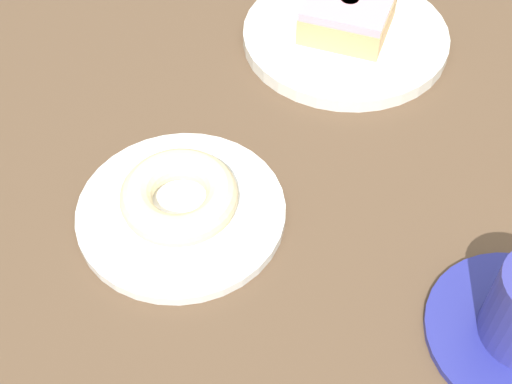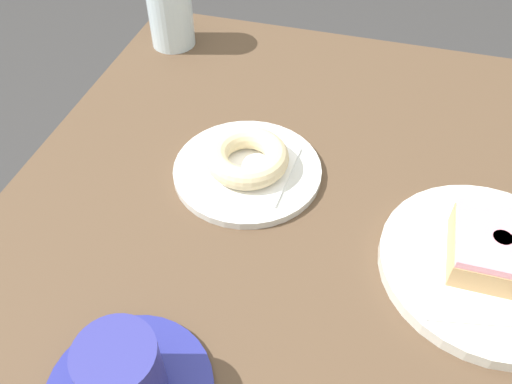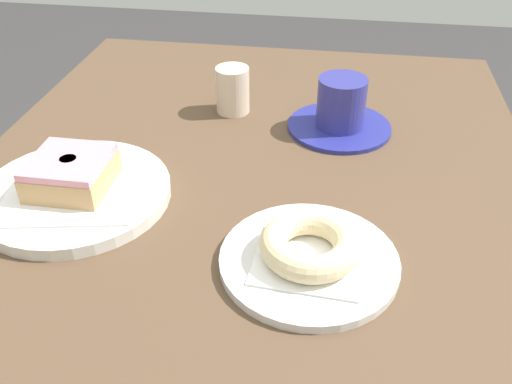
{
  "view_description": "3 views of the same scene",
  "coord_description": "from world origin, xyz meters",
  "views": [
    {
      "loc": [
        -0.08,
        0.44,
        1.24
      ],
      "look_at": [
        0.06,
        0.07,
        0.76
      ],
      "focal_mm": 49.04,
      "sensor_mm": 36.0,
      "label": 1
    },
    {
      "loc": [
        -0.34,
        -0.05,
        1.21
      ],
      "look_at": [
        0.05,
        0.06,
        0.78
      ],
      "focal_mm": 36.6,
      "sensor_mm": 36.0,
      "label": 2
    },
    {
      "loc": [
        0.57,
        0.11,
        1.14
      ],
      "look_at": [
        0.05,
        0.02,
        0.77
      ],
      "focal_mm": 39.04,
      "sensor_mm": 36.0,
      "label": 3
    }
  ],
  "objects": [
    {
      "name": "coffee_cup",
      "position": [
        -0.19,
        0.11,
        0.76
      ],
      "size": [
        0.16,
        0.16,
        0.08
      ],
      "color": "navy",
      "rests_on": "table"
    },
    {
      "name": "plate_sugar_ring",
      "position": [
        0.12,
        0.09,
        0.74
      ],
      "size": [
        0.19,
        0.19,
        0.01
      ],
      "primitive_type": "cylinder",
      "color": "silver",
      "rests_on": "table"
    },
    {
      "name": "donut_glazed_square",
      "position": [
        0.05,
        -0.21,
        0.77
      ],
      "size": [
        0.09,
        0.09,
        0.04
      ],
      "color": "tan",
      "rests_on": "napkin_glazed_square"
    },
    {
      "name": "table",
      "position": [
        0.0,
        0.0,
        0.61
      ],
      "size": [
        1.01,
        0.76,
        0.73
      ],
      "color": "brown",
      "rests_on": "ground_plane"
    },
    {
      "name": "plate_glazed_square",
      "position": [
        0.05,
        -0.21,
        0.74
      ],
      "size": [
        0.24,
        0.24,
        0.02
      ],
      "primitive_type": "cylinder",
      "color": "silver",
      "rests_on": "table"
    },
    {
      "name": "napkin_sugar_ring",
      "position": [
        0.12,
        0.09,
        0.74
      ],
      "size": [
        0.12,
        0.12,
        0.0
      ],
      "primitive_type": "cube",
      "rotation": [
        0.0,
        0.0,
        -0.06
      ],
      "color": "white",
      "rests_on": "plate_sugar_ring"
    },
    {
      "name": "donut_sugar_ring",
      "position": [
        0.12,
        0.09,
        0.76
      ],
      "size": [
        0.11,
        0.11,
        0.03
      ],
      "primitive_type": "torus",
      "color": "beige",
      "rests_on": "napkin_sugar_ring"
    },
    {
      "name": "napkin_glazed_square",
      "position": [
        0.05,
        -0.21,
        0.75
      ],
      "size": [
        0.18,
        0.18,
        0.0
      ],
      "primitive_type": "cube",
      "rotation": [
        0.0,
        0.0,
        0.19
      ],
      "color": "white",
      "rests_on": "plate_glazed_square"
    },
    {
      "name": "sugar_jar",
      "position": [
        -0.22,
        -0.06,
        0.77
      ],
      "size": [
        0.05,
        0.05,
        0.07
      ],
      "primitive_type": "cylinder",
      "color": "beige",
      "rests_on": "table"
    }
  ]
}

